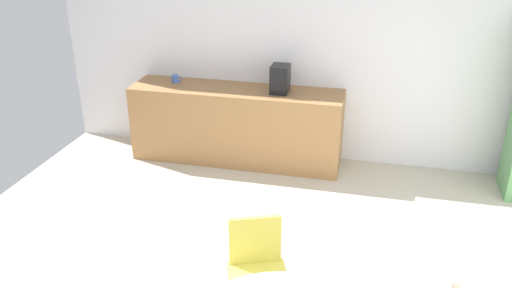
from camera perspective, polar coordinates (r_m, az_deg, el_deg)
The scene contains 5 objects.
wall_back at distance 6.16m, azimuth 5.50°, elevation 10.01°, with size 6.00×0.10×2.60m, color silver.
counter_block at distance 6.25m, azimuth -2.13°, elevation 2.10°, with size 2.49×0.60×0.90m, color #9E7042.
chair_yellow at distance 3.82m, azimuth 0.08°, elevation -12.63°, with size 0.54×0.54×0.83m.
mug_white at distance 6.38m, azimuth -8.79°, elevation 7.06°, with size 0.13×0.08×0.09m.
coffee_maker at distance 5.93m, azimuth 2.65°, elevation 7.11°, with size 0.20×0.24×0.32m, color black.
Camera 1 is at (0.81, -2.91, 2.82)m, focal length 36.64 mm.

